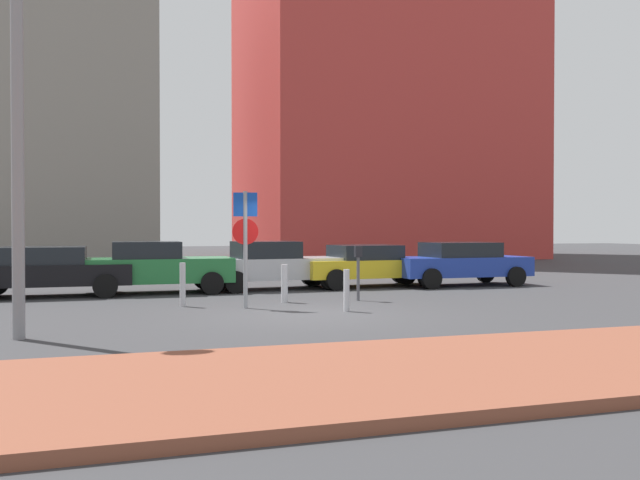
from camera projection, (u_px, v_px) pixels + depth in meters
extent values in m
plane|color=#38383A|center=(308.00, 314.00, 14.07)|extent=(120.00, 120.00, 0.00)
cube|color=brown|center=(449.00, 370.00, 8.17)|extent=(40.00, 3.90, 0.14)
cube|color=black|center=(50.00, 275.00, 17.77)|extent=(4.27, 1.69, 0.57)
cube|color=black|center=(44.00, 256.00, 17.72)|extent=(2.16, 1.55, 0.47)
cylinder|color=black|center=(106.00, 281.00, 19.01)|extent=(0.64, 0.22, 0.64)
cylinder|color=black|center=(105.00, 286.00, 17.41)|extent=(0.64, 0.22, 0.64)
cube|color=#237238|center=(158.00, 270.00, 18.78)|extent=(4.19, 1.76, 0.69)
cube|color=black|center=(146.00, 250.00, 18.68)|extent=(1.86, 1.62, 0.47)
cylinder|color=black|center=(204.00, 279.00, 20.05)|extent=(0.64, 0.22, 0.64)
cylinder|color=black|center=(212.00, 283.00, 18.38)|extent=(0.64, 0.22, 0.64)
cylinder|color=black|center=(106.00, 281.00, 19.20)|extent=(0.64, 0.22, 0.64)
cylinder|color=black|center=(105.00, 286.00, 17.53)|extent=(0.64, 0.22, 0.64)
cube|color=#B7BABF|center=(276.00, 268.00, 20.06)|extent=(4.42, 1.99, 0.64)
cube|color=black|center=(266.00, 250.00, 19.94)|extent=(1.96, 1.68, 0.51)
cylinder|color=black|center=(311.00, 276.00, 21.39)|extent=(0.65, 0.27, 0.64)
cylinder|color=black|center=(330.00, 279.00, 19.82)|extent=(0.65, 0.27, 0.64)
cylinder|color=black|center=(222.00, 278.00, 20.31)|extent=(0.65, 0.27, 0.64)
cylinder|color=black|center=(236.00, 282.00, 18.74)|extent=(0.65, 0.27, 0.64)
cube|color=gold|center=(370.00, 268.00, 21.00)|extent=(4.69, 2.10, 0.55)
cube|color=black|center=(365.00, 252.00, 20.93)|extent=(2.09, 1.80, 0.46)
cylinder|color=black|center=(400.00, 274.00, 22.42)|extent=(0.65, 0.26, 0.64)
cylinder|color=black|center=(428.00, 277.00, 20.70)|extent=(0.65, 0.26, 0.64)
cylinder|color=black|center=(315.00, 276.00, 21.31)|extent=(0.65, 0.26, 0.64)
cylinder|color=black|center=(336.00, 280.00, 19.60)|extent=(0.65, 0.26, 0.64)
cube|color=#1E389E|center=(460.00, 266.00, 21.34)|extent=(4.45, 1.82, 0.62)
cube|color=black|center=(460.00, 250.00, 21.33)|extent=(2.25, 1.65, 0.47)
cylinder|color=black|center=(485.00, 273.00, 22.65)|extent=(0.64, 0.23, 0.64)
cylinder|color=black|center=(516.00, 277.00, 20.98)|extent=(0.64, 0.23, 0.64)
cylinder|color=black|center=(406.00, 275.00, 21.71)|extent=(0.64, 0.23, 0.64)
cylinder|color=black|center=(431.00, 279.00, 20.04)|extent=(0.64, 0.23, 0.64)
cylinder|color=gray|center=(245.00, 250.00, 15.15)|extent=(0.10, 0.10, 2.70)
cube|color=#1447B7|center=(245.00, 204.00, 15.13)|extent=(0.54, 0.18, 0.55)
cylinder|color=red|center=(245.00, 232.00, 15.14)|extent=(0.59, 0.19, 0.60)
cylinder|color=#4C4C51|center=(358.00, 279.00, 16.80)|extent=(0.08, 0.08, 1.12)
cube|color=black|center=(358.00, 251.00, 16.79)|extent=(0.18, 0.14, 0.28)
cylinder|color=gray|center=(18.00, 156.00, 10.83)|extent=(0.20, 0.20, 6.07)
cylinder|color=#B7B7BC|center=(183.00, 285.00, 15.51)|extent=(0.14, 0.14, 1.04)
cylinder|color=#B7B7BC|center=(346.00, 290.00, 14.57)|extent=(0.13, 0.13, 0.94)
cylinder|color=#B7B7BC|center=(284.00, 283.00, 16.39)|extent=(0.17, 0.17, 0.95)
cube|color=#BF3833|center=(376.00, 42.00, 44.96)|extent=(17.34, 15.21, 29.40)
cube|color=gray|center=(31.00, 114.00, 35.30)|extent=(12.75, 10.66, 16.08)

